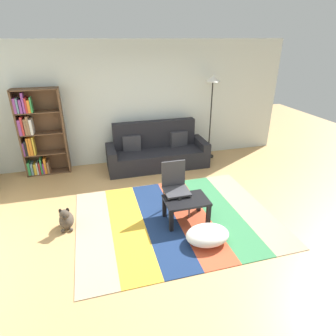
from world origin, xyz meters
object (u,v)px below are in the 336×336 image
at_px(coffee_table, 186,203).
at_px(tv_remote, 178,198).
at_px(standing_lamp, 212,90).
at_px(bookshelf, 37,135).
at_px(pouf, 207,235).
at_px(folding_chair, 175,184).
at_px(couch, 157,152).
at_px(dog, 66,219).

height_order(coffee_table, tv_remote, tv_remote).
bearing_deg(tv_remote, standing_lamp, 47.38).
xyz_separation_m(bookshelf, pouf, (2.55, -3.13, -0.75)).
bearing_deg(folding_chair, standing_lamp, 96.52).
bearing_deg(standing_lamp, bookshelf, 178.33).
bearing_deg(folding_chair, couch, 127.50).
relative_size(pouf, standing_lamp, 0.33).
bearing_deg(couch, tv_remote, -94.84).
distance_m(couch, folding_chair, 1.95).
height_order(couch, standing_lamp, standing_lamp).
xyz_separation_m(bookshelf, standing_lamp, (3.85, -0.11, 0.76)).
bearing_deg(dog, standing_lamp, 32.63).
bearing_deg(couch, dog, -134.93).
bearing_deg(dog, folding_chair, -0.16).
bearing_deg(standing_lamp, couch, -172.82).
xyz_separation_m(bookshelf, folding_chair, (2.33, -2.22, -0.34)).
relative_size(bookshelf, dog, 4.58).
bearing_deg(bookshelf, tv_remote, -46.87).
xyz_separation_m(tv_remote, folding_chair, (0.02, 0.25, 0.12)).
xyz_separation_m(couch, folding_chair, (-0.16, -1.94, 0.20)).
xyz_separation_m(coffee_table, pouf, (0.13, -0.60, -0.20)).
relative_size(coffee_table, dog, 1.73).
distance_m(pouf, dog, 2.18).
distance_m(coffee_table, tv_remote, 0.16).
height_order(couch, folding_chair, couch).
bearing_deg(standing_lamp, coffee_table, -120.52).
bearing_deg(couch, bookshelf, 173.52).
relative_size(coffee_table, pouf, 1.07).
relative_size(bookshelf, coffee_table, 2.64).
bearing_deg(couch, coffee_table, -91.80).
bearing_deg(coffee_table, pouf, -78.05).
relative_size(standing_lamp, folding_chair, 2.18).
xyz_separation_m(pouf, folding_chair, (-0.22, 0.91, 0.41)).
distance_m(couch, bookshelf, 2.57).
height_order(bookshelf, folding_chair, bookshelf).
bearing_deg(bookshelf, couch, -6.48).
bearing_deg(couch, pouf, -88.88).
xyz_separation_m(pouf, tv_remote, (-0.24, 0.66, 0.28)).
xyz_separation_m(couch, bookshelf, (-2.50, 0.28, 0.54)).
height_order(coffee_table, dog, coffee_table).
distance_m(coffee_table, folding_chair, 0.39).
height_order(bookshelf, coffee_table, bookshelf).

